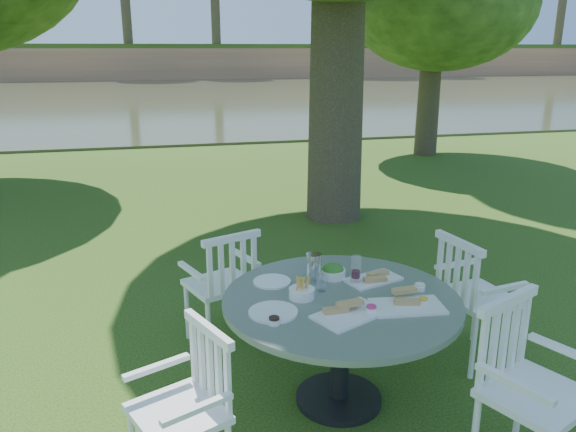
% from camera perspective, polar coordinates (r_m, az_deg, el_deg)
% --- Properties ---
extents(ground, '(140.00, 140.00, 0.00)m').
position_cam_1_polar(ground, '(4.91, 0.56, -10.21)').
color(ground, '#1C3B0C').
rests_on(ground, ground).
extents(table, '(1.48, 1.48, 0.74)m').
position_cam_1_polar(table, '(3.58, 5.41, -10.13)').
color(table, black).
rests_on(table, ground).
extents(chair_ne, '(0.52, 0.55, 0.96)m').
position_cam_1_polar(chair_ne, '(4.23, 17.81, -7.21)').
color(chair_ne, white).
rests_on(chair_ne, ground).
extents(chair_nw, '(0.60, 0.58, 0.93)m').
position_cam_1_polar(chair_nw, '(4.27, -6.34, -6.47)').
color(chair_nw, white).
rests_on(chair_nw, ground).
extents(chair_sw, '(0.56, 0.58, 0.89)m').
position_cam_1_polar(chair_sw, '(3.04, -9.65, -17.60)').
color(chair_sw, white).
rests_on(chair_sw, ground).
extents(chair_se, '(0.64, 0.63, 0.98)m').
position_cam_1_polar(chair_se, '(3.29, 22.59, -14.71)').
color(chair_se, white).
rests_on(chair_se, ground).
extents(tableware, '(1.16, 0.90, 0.20)m').
position_cam_1_polar(tableware, '(3.55, 4.75, -7.36)').
color(tableware, white).
rests_on(tableware, table).
extents(river, '(100.00, 28.00, 0.12)m').
position_cam_1_polar(river, '(27.35, -11.61, 11.72)').
color(river, '#393C24').
rests_on(river, ground).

